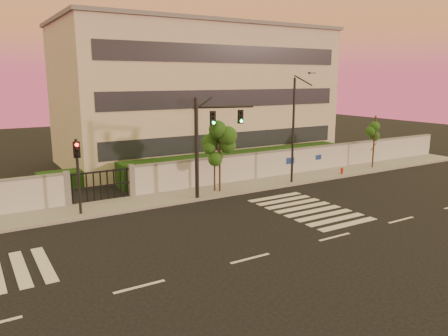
# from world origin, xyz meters

# --- Properties ---
(ground) EXTENTS (120.00, 120.00, 0.00)m
(ground) POSITION_xyz_m (0.00, 0.00, 0.00)
(ground) COLOR black
(ground) RESTS_ON ground
(sidewalk) EXTENTS (60.00, 3.00, 0.15)m
(sidewalk) POSITION_xyz_m (0.00, 10.50, 0.07)
(sidewalk) COLOR gray
(sidewalk) RESTS_ON ground
(perimeter_wall) EXTENTS (60.00, 0.36, 2.20)m
(perimeter_wall) POSITION_xyz_m (0.10, 12.00, 1.07)
(perimeter_wall) COLOR silver
(perimeter_wall) RESTS_ON ground
(hedge_row) EXTENTS (41.00, 4.25, 1.80)m
(hedge_row) POSITION_xyz_m (1.17, 14.74, 0.82)
(hedge_row) COLOR black
(hedge_row) RESTS_ON ground
(institutional_building) EXTENTS (24.40, 12.40, 12.25)m
(institutional_building) POSITION_xyz_m (9.00, 21.99, 6.16)
(institutional_building) COLOR beige
(institutional_building) RESTS_ON ground
(road_markings) EXTENTS (57.00, 7.62, 0.02)m
(road_markings) POSITION_xyz_m (-1.58, 3.76, 0.01)
(road_markings) COLOR silver
(road_markings) RESTS_ON ground
(street_tree_d) EXTENTS (1.47, 1.17, 4.19)m
(street_tree_d) POSITION_xyz_m (4.21, 10.33, 3.09)
(street_tree_d) COLOR #382314
(street_tree_d) RESTS_ON ground
(street_tree_e) EXTENTS (1.62, 1.29, 4.75)m
(street_tree_e) POSITION_xyz_m (4.46, 10.06, 3.50)
(street_tree_e) COLOR #382314
(street_tree_e) RESTS_ON ground
(street_tree_f) EXTENTS (1.63, 1.29, 4.55)m
(street_tree_f) POSITION_xyz_m (19.73, 10.22, 3.35)
(street_tree_f) COLOR #382314
(street_tree_f) RESTS_ON ground
(traffic_signal_main) EXTENTS (4.04, 1.14, 6.45)m
(traffic_signal_main) POSITION_xyz_m (3.19, 9.38, 4.08)
(traffic_signal_main) COLOR black
(traffic_signal_main) RESTS_ON ground
(traffic_signal_secondary) EXTENTS (0.34, 0.33, 4.37)m
(traffic_signal_secondary) POSITION_xyz_m (-4.79, 9.80, 2.77)
(traffic_signal_secondary) COLOR black
(traffic_signal_secondary) RESTS_ON ground
(streetlight_east) EXTENTS (0.48, 1.93, 8.01)m
(streetlight_east) POSITION_xyz_m (10.30, 9.43, 4.33)
(streetlight_east) COLOR black
(streetlight_east) RESTS_ON ground
(fire_hydrant) EXTENTS (0.26, 0.25, 0.66)m
(fire_hydrant) POSITION_xyz_m (15.52, 9.67, 0.33)
(fire_hydrant) COLOR red
(fire_hydrant) RESTS_ON ground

